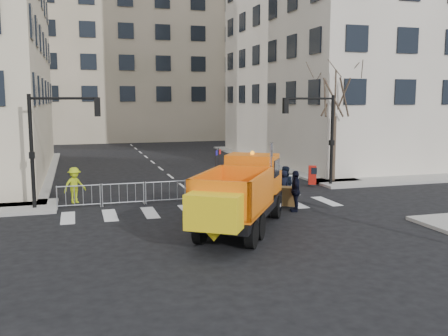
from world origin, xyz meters
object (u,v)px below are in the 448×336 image
object	(u,v)px
plow_truck	(241,193)
worker	(75,185)
cop_c	(295,191)
cop_a	(283,188)
cop_b	(284,185)
newspaper_box	(312,175)

from	to	relation	value
plow_truck	worker	bearing A→B (deg)	76.03
cop_c	worker	distance (m)	10.61
plow_truck	cop_a	world-z (taller)	plow_truck
plow_truck	cop_b	bearing A→B (deg)	-8.28
cop_b	newspaper_box	bearing A→B (deg)	-97.80
newspaper_box	cop_a	bearing A→B (deg)	-107.60
plow_truck	newspaper_box	bearing A→B (deg)	-7.97
worker	newspaper_box	xyz separation A→B (m)	(13.53, 1.64, -0.33)
cop_a	newspaper_box	bearing A→B (deg)	-141.25
plow_truck	cop_c	xyz separation A→B (m)	(3.53, 2.60, -0.57)
cop_b	newspaper_box	size ratio (longest dim) A/B	1.74
cop_c	worker	size ratio (longest dim) A/B	1.09
newspaper_box	worker	bearing A→B (deg)	-150.74
cop_a	cop_c	bearing A→B (deg)	84.55
cop_c	newspaper_box	world-z (taller)	cop_c
cop_c	newspaper_box	bearing A→B (deg)	163.27
plow_truck	cop_c	size ratio (longest dim) A/B	4.54
plow_truck	newspaper_box	size ratio (longest dim) A/B	7.88
plow_truck	cop_a	distance (m)	5.11
worker	cop_c	bearing A→B (deg)	-50.19
plow_truck	cop_c	world-z (taller)	plow_truck
cop_c	cop_a	bearing A→B (deg)	-157.84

